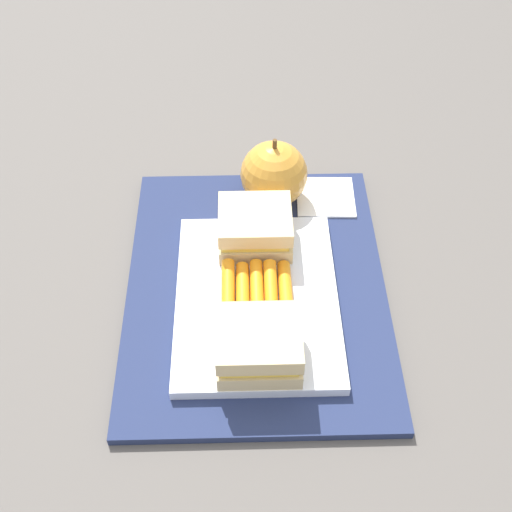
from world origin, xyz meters
name	(u,v)px	position (x,y,z in m)	size (l,w,h in m)	color
ground_plane	(256,290)	(0.00, 0.00, 0.00)	(2.40, 2.40, 0.00)	#56514C
lunchbag_mat	(256,287)	(0.00, 0.00, 0.01)	(0.36, 0.28, 0.01)	navy
food_tray	(257,299)	(-0.03, 0.00, 0.02)	(0.23, 0.17, 0.01)	white
sandwich_half_left	(259,345)	(-0.10, 0.00, 0.04)	(0.07, 0.08, 0.04)	#DBC189
sandwich_half_right	(255,228)	(0.05, 0.00, 0.04)	(0.07, 0.08, 0.04)	#DBC189
carrot_sticks_bundle	(257,291)	(-0.03, 0.00, 0.03)	(0.08, 0.07, 0.02)	orange
apple	(274,174)	(0.13, -0.02, 0.05)	(0.08, 0.08, 0.09)	gold
paper_napkin	(325,197)	(0.14, -0.09, 0.01)	(0.07, 0.07, 0.00)	white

